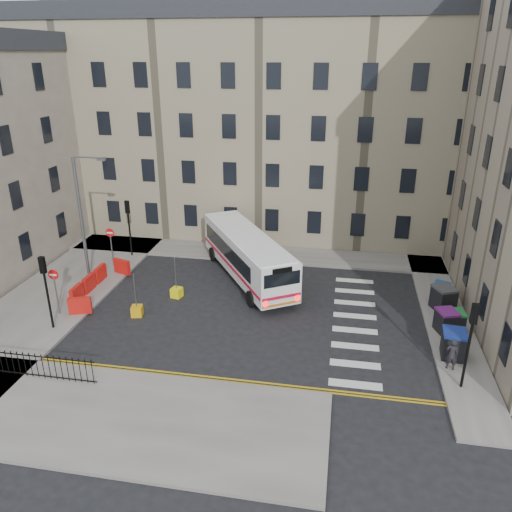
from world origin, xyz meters
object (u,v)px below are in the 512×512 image
(wheelie_bin_c, at_px, (455,321))
(wheelie_bin_d, at_px, (443,298))
(bollard_chevron, at_px, (137,311))
(pedestrian, at_px, (452,354))
(wheelie_bin_b, at_px, (446,321))
(streetlamp, at_px, (81,218))
(bus, at_px, (247,254))
(wheelie_bin_a, at_px, (453,344))
(wheelie_bin_e, at_px, (441,292))
(bollard_yellow, at_px, (177,292))

(wheelie_bin_c, bearing_deg, wheelie_bin_d, 86.22)
(wheelie_bin_d, distance_m, bollard_chevron, 17.48)
(pedestrian, bearing_deg, wheelie_bin_b, -90.93)
(pedestrian, bearing_deg, streetlamp, -11.43)
(bus, bearing_deg, wheelie_bin_c, -54.23)
(wheelie_bin_a, height_order, pedestrian, pedestrian)
(wheelie_bin_d, bearing_deg, wheelie_bin_e, 64.42)
(wheelie_bin_e, distance_m, bollard_chevron, 17.75)
(wheelie_bin_d, distance_m, wheelie_bin_e, 1.07)
(wheelie_bin_e, bearing_deg, wheelie_bin_a, -69.83)
(wheelie_bin_e, distance_m, pedestrian, 7.15)
(wheelie_bin_b, bearing_deg, wheelie_bin_a, -109.93)
(bus, relative_size, wheelie_bin_a, 7.67)
(wheelie_bin_c, bearing_deg, bollard_yellow, 166.34)
(streetlamp, bearing_deg, wheelie_bin_e, 2.43)
(wheelie_bin_a, bearing_deg, bollard_yellow, 169.88)
(bus, xyz_separation_m, pedestrian, (11.35, -8.63, -0.79))
(bollard_chevron, bearing_deg, bus, 50.12)
(wheelie_bin_a, bearing_deg, wheelie_bin_e, 91.20)
(wheelie_bin_a, relative_size, wheelie_bin_b, 1.01)
(wheelie_bin_c, relative_size, wheelie_bin_d, 0.72)
(wheelie_bin_d, bearing_deg, wheelie_bin_c, -109.84)
(streetlamp, xyz_separation_m, pedestrian, (21.33, -6.19, -3.41))
(wheelie_bin_d, height_order, wheelie_bin_e, wheelie_bin_d)
(pedestrian, height_order, bollard_chevron, pedestrian)
(wheelie_bin_a, distance_m, pedestrian, 1.13)
(wheelie_bin_b, xyz_separation_m, wheelie_bin_d, (0.26, 2.58, 0.08))
(streetlamp, relative_size, bollard_chevron, 13.57)
(pedestrian, bearing_deg, bollard_chevron, -3.75)
(bus, xyz_separation_m, wheelie_bin_e, (11.97, -1.51, -1.00))
(wheelie_bin_d, bearing_deg, bollard_chevron, 167.40)
(bus, height_order, bollard_yellow, bus)
(pedestrian, distance_m, bollard_yellow, 15.90)
(wheelie_bin_b, relative_size, bollard_chevron, 2.27)
(wheelie_bin_a, distance_m, wheelie_bin_d, 4.98)
(wheelie_bin_c, relative_size, pedestrian, 0.74)
(wheelie_bin_a, xyz_separation_m, pedestrian, (-0.27, -1.09, 0.09))
(wheelie_bin_c, relative_size, bollard_chevron, 1.92)
(wheelie_bin_b, relative_size, bollard_yellow, 2.27)
(bus, bearing_deg, wheelie_bin_e, -39.12)
(bus, distance_m, wheelie_bin_b, 12.81)
(bollard_yellow, relative_size, bollard_chevron, 1.00)
(bollard_yellow, bearing_deg, bus, 43.67)
(wheelie_bin_a, xyz_separation_m, wheelie_bin_c, (0.53, 2.55, -0.12))
(streetlamp, distance_m, bollard_chevron, 7.32)
(wheelie_bin_c, height_order, wheelie_bin_e, wheelie_bin_c)
(wheelie_bin_a, distance_m, wheelie_bin_c, 2.61)
(wheelie_bin_b, bearing_deg, pedestrian, -113.80)
(wheelie_bin_b, bearing_deg, bollard_chevron, 165.34)
(wheelie_bin_b, xyz_separation_m, bollard_chevron, (-16.85, -1.02, -0.47))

